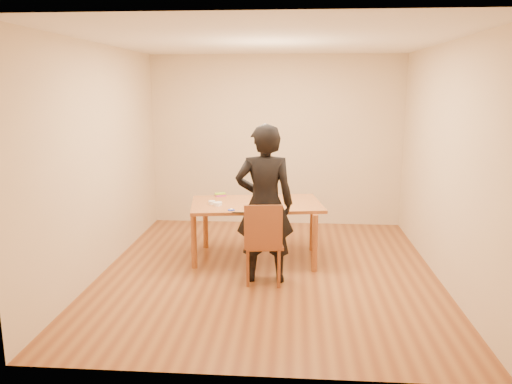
# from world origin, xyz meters

# --- Properties ---
(room_shell) EXTENTS (4.00, 4.50, 2.70)m
(room_shell) POSITION_xyz_m (0.00, 0.34, 1.35)
(room_shell) COLOR brown
(room_shell) RESTS_ON ground
(dining_table) EXTENTS (1.77, 1.21, 0.04)m
(dining_table) POSITION_xyz_m (-0.18, 0.46, 0.73)
(dining_table) COLOR brown
(dining_table) RESTS_ON floor
(dining_chair) EXTENTS (0.46, 0.46, 0.04)m
(dining_chair) POSITION_xyz_m (-0.03, -0.31, 0.45)
(dining_chair) COLOR brown
(dining_chair) RESTS_ON floor
(cake_plate) EXTENTS (0.31, 0.31, 0.02)m
(cake_plate) POSITION_xyz_m (-0.08, 0.60, 0.76)
(cake_plate) COLOR red
(cake_plate) RESTS_ON dining_table
(cake) EXTENTS (0.21, 0.21, 0.07)m
(cake) POSITION_xyz_m (-0.08, 0.60, 0.81)
(cake) COLOR white
(cake) RESTS_ON cake_plate
(frosting_dome) EXTENTS (0.21, 0.21, 0.03)m
(frosting_dome) POSITION_xyz_m (-0.08, 0.60, 0.85)
(frosting_dome) COLOR white
(frosting_dome) RESTS_ON cake
(frosting_tub) EXTENTS (0.09, 0.09, 0.08)m
(frosting_tub) POSITION_xyz_m (-0.17, 0.10, 0.79)
(frosting_tub) COLOR white
(frosting_tub) RESTS_ON dining_table
(frosting_lid) EXTENTS (0.09, 0.09, 0.01)m
(frosting_lid) POSITION_xyz_m (-0.45, 0.04, 0.75)
(frosting_lid) COLOR #1B2EB3
(frosting_lid) RESTS_ON dining_table
(frosting_dollop) EXTENTS (0.04, 0.04, 0.02)m
(frosting_dollop) POSITION_xyz_m (-0.45, 0.04, 0.77)
(frosting_dollop) COLOR white
(frosting_dollop) RESTS_ON frosting_lid
(ramekin_green) EXTENTS (0.09, 0.09, 0.04)m
(ramekin_green) POSITION_xyz_m (-0.66, 0.25, 0.77)
(ramekin_green) COLOR white
(ramekin_green) RESTS_ON dining_table
(ramekin_yellow) EXTENTS (0.08, 0.08, 0.04)m
(ramekin_yellow) POSITION_xyz_m (-0.64, 0.30, 0.77)
(ramekin_yellow) COLOR white
(ramekin_yellow) RESTS_ON dining_table
(ramekin_multi) EXTENTS (0.09, 0.09, 0.04)m
(ramekin_multi) POSITION_xyz_m (-0.73, 0.34, 0.77)
(ramekin_multi) COLOR white
(ramekin_multi) RESTS_ON dining_table
(candy_box_pink) EXTENTS (0.15, 0.12, 0.02)m
(candy_box_pink) POSITION_xyz_m (-0.69, 0.81, 0.76)
(candy_box_pink) COLOR #E23586
(candy_box_pink) RESTS_ON dining_table
(candy_box_green) EXTENTS (0.16, 0.12, 0.02)m
(candy_box_green) POSITION_xyz_m (-0.70, 0.82, 0.78)
(candy_box_green) COLOR green
(candy_box_green) RESTS_ON candy_box_pink
(spatula) EXTENTS (0.18, 0.02, 0.01)m
(spatula) POSITION_xyz_m (-0.34, -0.08, 0.75)
(spatula) COLOR black
(spatula) RESTS_ON dining_table
(person) EXTENTS (0.69, 0.47, 1.81)m
(person) POSITION_xyz_m (-0.03, -0.27, 0.91)
(person) COLOR black
(person) RESTS_ON floor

